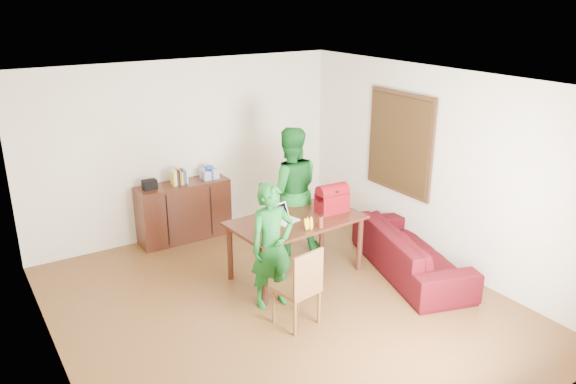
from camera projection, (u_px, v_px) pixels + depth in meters
room at (276, 202)px, 6.51m from camera, size 5.20×5.70×2.90m
table at (296, 226)px, 7.37m from camera, size 1.78×1.08×0.81m
chair at (297, 302)px, 6.38m from camera, size 0.50×0.48×0.96m
person_near at (272, 246)px, 6.64m from camera, size 0.58×0.39×1.54m
person_far at (290, 191)px, 8.01m from camera, size 1.10×0.99×1.86m
laptop at (287, 219)px, 7.24m from camera, size 0.34×0.27×0.21m
bananas at (309, 227)px, 6.99m from camera, size 0.18×0.13×0.06m
bottle at (321, 221)px, 7.04m from camera, size 0.07×0.07×0.17m
red_bag at (332, 201)px, 7.53m from camera, size 0.43×0.26×0.31m
sofa at (411, 251)px, 7.58m from camera, size 1.42×2.29×0.63m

